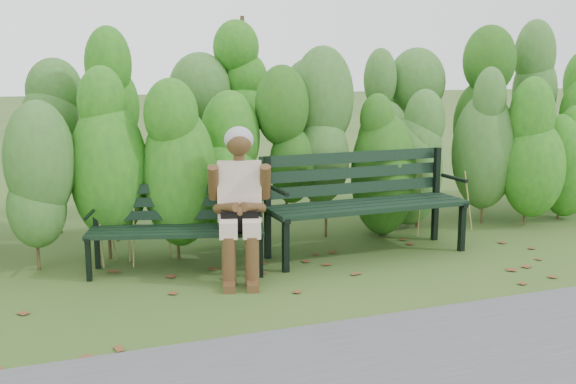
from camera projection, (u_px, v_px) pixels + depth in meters
name	position (u px, v px, depth m)	size (l,w,h in m)	color
ground	(302.00, 283.00, 5.86)	(80.00, 80.00, 0.00)	#30531E
hedge_band	(239.00, 122.00, 7.34)	(11.04, 1.67, 2.42)	#47381E
leaf_litter	(286.00, 282.00, 5.88)	(5.94, 1.99, 0.01)	brown
bench_left	(177.00, 221.00, 6.16)	(1.66, 0.94, 0.79)	black
bench_right	(362.00, 194.00, 6.75)	(2.03, 0.70, 1.01)	black
seated_woman	(240.00, 196.00, 5.99)	(0.61, 0.88, 1.33)	beige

